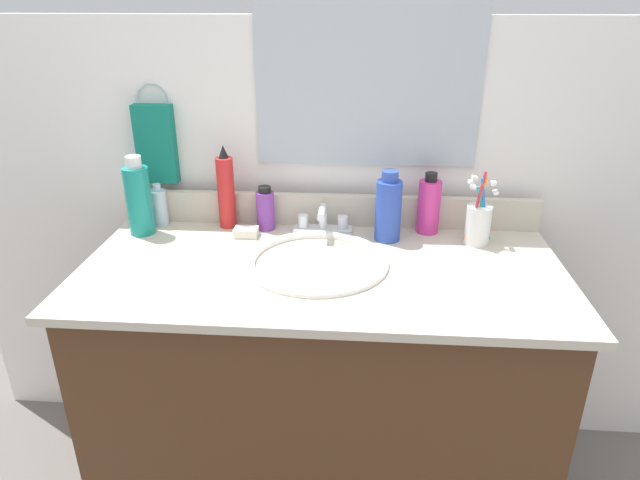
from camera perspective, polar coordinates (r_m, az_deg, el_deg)
The scene contains 17 objects.
vanity_cabinet at distance 1.56m, azimuth 0.13°, elevation -15.32°, with size 1.13×0.52×0.72m, color #4C2D19.
countertop at distance 1.36m, azimuth 0.15°, elevation -3.11°, with size 1.18×0.56×0.02m, color beige.
backsplash at distance 1.58m, azimuth 0.86°, elevation 3.12°, with size 1.18×0.02×0.09m, color beige.
back_wall at distance 1.69m, azimuth 0.96°, elevation -0.46°, with size 2.28×0.04×1.30m, color white.
mirror_panel at distance 1.52m, azimuth 5.01°, elevation 17.97°, with size 0.60×0.01×0.56m, color #B2BCC6.
towel_ring at distance 1.64m, azimuth -16.78°, elevation 13.64°, with size 0.10×0.10×0.01m, color silver.
hand_towel at distance 1.65m, azimuth -16.49°, elevation 9.42°, with size 0.11×0.04×0.22m, color #147260.
sink_basin at distance 1.38m, azimuth -0.30°, elevation -3.54°, with size 0.35×0.35×0.11m.
faucet at distance 1.53m, azimuth 0.28°, elevation 1.74°, with size 0.16×0.10×0.08m.
bottle_cream_purple at distance 1.55m, azimuth -5.63°, elevation 3.16°, with size 0.05×0.05×0.12m.
bottle_mouthwash_teal at distance 1.58m, azimuth -18.12°, elevation 4.04°, with size 0.07×0.07×0.22m.
bottle_spray_red at distance 1.57m, azimuth -9.63°, elevation 5.03°, with size 0.05×0.05×0.24m.
bottle_shampoo_blue at distance 1.48m, azimuth 7.04°, elevation 3.22°, with size 0.07×0.07×0.19m.
bottle_gel_clear at distance 1.64m, azimuth -16.19°, elevation 3.30°, with size 0.05×0.05×0.12m.
bottle_soap_pink at distance 1.55m, azimuth 11.11°, elevation 3.49°, with size 0.06×0.06×0.17m.
cup_white_ceramic at distance 1.51m, azimuth 15.90°, elevation 1.71°, with size 0.08×0.07×0.20m.
soap_bar at distance 1.53m, azimuth -7.60°, elevation 0.80°, with size 0.06×0.04×0.02m, color white.
Camera 1 is at (0.09, -1.20, 1.35)m, focal length 31.17 mm.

